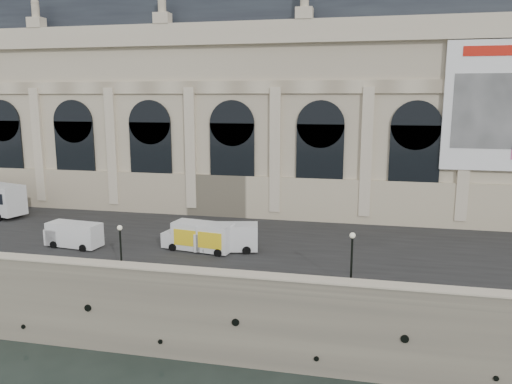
% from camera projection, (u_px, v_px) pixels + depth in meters
% --- Properties ---
extents(ground, '(260.00, 260.00, 0.00)m').
position_uv_depth(ground, '(211.00, 364.00, 37.82)').
color(ground, black).
rests_on(ground, ground).
extents(quay, '(160.00, 70.00, 6.00)m').
position_uv_depth(quay, '(284.00, 218.00, 70.85)').
color(quay, gray).
rests_on(quay, ground).
extents(street, '(160.00, 24.00, 0.06)m').
position_uv_depth(street, '(251.00, 237.00, 50.12)').
color(street, '#2D2D2D').
rests_on(street, quay).
extents(parapet, '(160.00, 1.40, 1.21)m').
position_uv_depth(parapet, '(211.00, 278.00, 37.15)').
color(parapet, gray).
rests_on(parapet, quay).
extents(museum, '(69.00, 18.70, 29.10)m').
position_uv_depth(museum, '(235.00, 99.00, 64.99)').
color(museum, beige).
rests_on(museum, quay).
extents(van_b, '(5.48, 2.64, 2.36)m').
position_uv_depth(van_b, '(72.00, 235.00, 46.83)').
color(van_b, white).
rests_on(van_b, quay).
extents(van_c, '(6.06, 3.31, 2.55)m').
position_uv_depth(van_c, '(224.00, 237.00, 45.54)').
color(van_c, silver).
rests_on(van_c, quay).
extents(box_truck, '(6.85, 3.18, 2.66)m').
position_uv_depth(box_truck, '(199.00, 237.00, 45.65)').
color(box_truck, silver).
rests_on(box_truck, quay).
extents(lamp_left, '(0.41, 0.41, 4.01)m').
position_uv_depth(lamp_left, '(121.00, 250.00, 39.51)').
color(lamp_left, black).
rests_on(lamp_left, quay).
extents(lamp_right, '(0.43, 0.43, 4.26)m').
position_uv_depth(lamp_right, '(352.00, 261.00, 36.49)').
color(lamp_right, black).
rests_on(lamp_right, quay).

